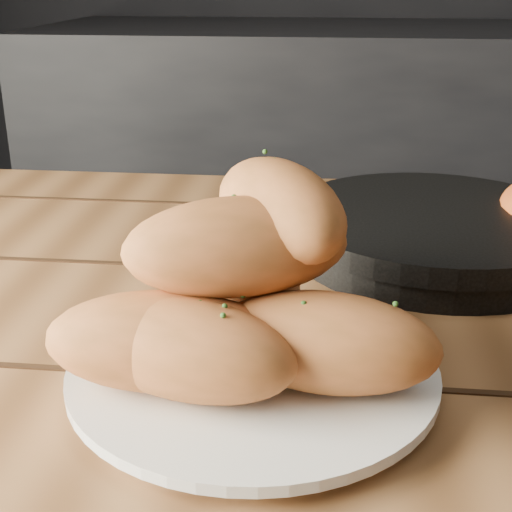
{
  "coord_description": "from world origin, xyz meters",
  "views": [
    {
      "loc": [
        -0.72,
        -0.02,
        1.02
      ],
      "look_at": [
        -0.77,
        0.43,
        0.84
      ],
      "focal_mm": 50.0,
      "sensor_mm": 36.0,
      "label": 1
    }
  ],
  "objects_px": {
    "bread_rolls": "(240,296)",
    "skillet": "(436,232)",
    "table": "(359,428)",
    "plate": "(253,373)"
  },
  "relations": [
    {
      "from": "table",
      "to": "bread_rolls",
      "type": "height_order",
      "value": "bread_rolls"
    },
    {
      "from": "table",
      "to": "skillet",
      "type": "xyz_separation_m",
      "value": [
        0.08,
        0.16,
        0.13
      ]
    },
    {
      "from": "table",
      "to": "plate",
      "type": "height_order",
      "value": "plate"
    },
    {
      "from": "table",
      "to": "plate",
      "type": "xyz_separation_m",
      "value": [
        -0.08,
        -0.11,
        0.11
      ]
    },
    {
      "from": "bread_rolls",
      "to": "skillet",
      "type": "height_order",
      "value": "bread_rolls"
    },
    {
      "from": "plate",
      "to": "skillet",
      "type": "relative_size",
      "value": 0.59
    },
    {
      "from": "plate",
      "to": "bread_rolls",
      "type": "distance_m",
      "value": 0.06
    },
    {
      "from": "plate",
      "to": "bread_rolls",
      "type": "bearing_deg",
      "value": -150.32
    },
    {
      "from": "table",
      "to": "skillet",
      "type": "distance_m",
      "value": 0.22
    },
    {
      "from": "skillet",
      "to": "table",
      "type": "bearing_deg",
      "value": -114.83
    }
  ]
}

